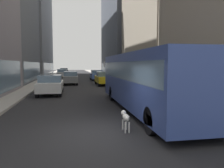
{
  "coord_description": "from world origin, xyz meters",
  "views": [
    {
      "loc": [
        -1.09,
        -8.02,
        2.48
      ],
      "look_at": [
        1.12,
        4.2,
        1.4
      ],
      "focal_mm": 36.08,
      "sensor_mm": 36.0,
      "label": 1
    }
  ],
  "objects_px": {
    "transit_bus": "(145,78)",
    "car_grey_wagon": "(71,78)",
    "car_blue_hatchback": "(97,75)",
    "dalmatian_dog": "(125,117)",
    "traffic_light_near": "(184,65)",
    "car_black_suv": "(64,71)",
    "car_silver_sedan": "(62,73)",
    "car_yellow_taxi": "(104,78)",
    "car_white_van": "(51,85)"
  },
  "relations": [
    {
      "from": "transit_bus",
      "to": "traffic_light_near",
      "type": "relative_size",
      "value": 3.39
    },
    {
      "from": "car_black_suv",
      "to": "car_silver_sedan",
      "type": "height_order",
      "value": "same"
    },
    {
      "from": "car_blue_hatchback",
      "to": "traffic_light_near",
      "type": "height_order",
      "value": "traffic_light_near"
    },
    {
      "from": "car_silver_sedan",
      "to": "dalmatian_dog",
      "type": "distance_m",
      "value": 35.05
    },
    {
      "from": "transit_bus",
      "to": "dalmatian_dog",
      "type": "distance_m",
      "value": 4.26
    },
    {
      "from": "car_black_suv",
      "to": "car_blue_hatchback",
      "type": "distance_m",
      "value": 20.85
    },
    {
      "from": "car_yellow_taxi",
      "to": "traffic_light_near",
      "type": "xyz_separation_m",
      "value": [
        2.1,
        -15.62,
        1.61
      ]
    },
    {
      "from": "car_blue_hatchback",
      "to": "dalmatian_dog",
      "type": "bearing_deg",
      "value": -94.11
    },
    {
      "from": "car_white_van",
      "to": "traffic_light_near",
      "type": "xyz_separation_m",
      "value": [
        7.7,
        -7.83,
        1.61
      ]
    },
    {
      "from": "car_yellow_taxi",
      "to": "traffic_light_near",
      "type": "distance_m",
      "value": 15.85
    },
    {
      "from": "dalmatian_dog",
      "to": "car_black_suv",
      "type": "bearing_deg",
      "value": 94.47
    },
    {
      "from": "car_black_suv",
      "to": "dalmatian_dog",
      "type": "xyz_separation_m",
      "value": [
        3.67,
        -46.94,
        -0.31
      ]
    },
    {
      "from": "car_yellow_taxi",
      "to": "car_silver_sedan",
      "type": "relative_size",
      "value": 1.13
    },
    {
      "from": "car_blue_hatchback",
      "to": "traffic_light_near",
      "type": "bearing_deg",
      "value": -84.91
    },
    {
      "from": "car_blue_hatchback",
      "to": "transit_bus",
      "type": "bearing_deg",
      "value": -90.0
    },
    {
      "from": "traffic_light_near",
      "to": "transit_bus",
      "type": "bearing_deg",
      "value": 171.57
    },
    {
      "from": "dalmatian_dog",
      "to": "traffic_light_near",
      "type": "relative_size",
      "value": 0.28
    },
    {
      "from": "car_yellow_taxi",
      "to": "car_silver_sedan",
      "type": "xyz_separation_m",
      "value": [
        -5.6,
        15.96,
        -0.0
      ]
    },
    {
      "from": "transit_bus",
      "to": "car_blue_hatchback",
      "type": "height_order",
      "value": "transit_bus"
    },
    {
      "from": "car_grey_wagon",
      "to": "traffic_light_near",
      "type": "distance_m",
      "value": 18.56
    },
    {
      "from": "car_white_van",
      "to": "car_yellow_taxi",
      "type": "bearing_deg",
      "value": 54.32
    },
    {
      "from": "dalmatian_dog",
      "to": "car_silver_sedan",
      "type": "bearing_deg",
      "value": 96.01
    },
    {
      "from": "car_black_suv",
      "to": "traffic_light_near",
      "type": "relative_size",
      "value": 1.2
    },
    {
      "from": "car_black_suv",
      "to": "car_blue_hatchback",
      "type": "bearing_deg",
      "value": -74.42
    },
    {
      "from": "car_grey_wagon",
      "to": "car_silver_sedan",
      "type": "bearing_deg",
      "value": 96.46
    },
    {
      "from": "car_white_van",
      "to": "dalmatian_dog",
      "type": "xyz_separation_m",
      "value": [
        3.67,
        -11.09,
        -0.31
      ]
    },
    {
      "from": "car_blue_hatchback",
      "to": "car_yellow_taxi",
      "type": "bearing_deg",
      "value": -90.0
    },
    {
      "from": "car_silver_sedan",
      "to": "traffic_light_near",
      "type": "relative_size",
      "value": 1.18
    },
    {
      "from": "transit_bus",
      "to": "car_silver_sedan",
      "type": "relative_size",
      "value": 2.88
    },
    {
      "from": "car_yellow_taxi",
      "to": "car_black_suv",
      "type": "distance_m",
      "value": 28.6
    },
    {
      "from": "car_black_suv",
      "to": "car_grey_wagon",
      "type": "bearing_deg",
      "value": -86.51
    },
    {
      "from": "transit_bus",
      "to": "car_grey_wagon",
      "type": "height_order",
      "value": "transit_bus"
    },
    {
      "from": "transit_bus",
      "to": "car_grey_wagon",
      "type": "distance_m",
      "value": 17.63
    },
    {
      "from": "transit_bus",
      "to": "car_grey_wagon",
      "type": "relative_size",
      "value": 2.42
    },
    {
      "from": "car_white_van",
      "to": "car_silver_sedan",
      "type": "bearing_deg",
      "value": 90.0
    },
    {
      "from": "car_white_van",
      "to": "car_black_suv",
      "type": "bearing_deg",
      "value": 90.0
    },
    {
      "from": "car_black_suv",
      "to": "traffic_light_near",
      "type": "xyz_separation_m",
      "value": [
        7.7,
        -43.68,
        1.61
      ]
    },
    {
      "from": "car_grey_wagon",
      "to": "transit_bus",
      "type": "bearing_deg",
      "value": -76.87
    },
    {
      "from": "car_silver_sedan",
      "to": "dalmatian_dog",
      "type": "bearing_deg",
      "value": -83.99
    },
    {
      "from": "car_yellow_taxi",
      "to": "car_silver_sedan",
      "type": "height_order",
      "value": "same"
    },
    {
      "from": "car_white_van",
      "to": "car_blue_hatchback",
      "type": "height_order",
      "value": "same"
    },
    {
      "from": "dalmatian_dog",
      "to": "traffic_light_near",
      "type": "bearing_deg",
      "value": 39.01
    },
    {
      "from": "transit_bus",
      "to": "car_yellow_taxi",
      "type": "height_order",
      "value": "transit_bus"
    },
    {
      "from": "transit_bus",
      "to": "car_silver_sedan",
      "type": "xyz_separation_m",
      "value": [
        -5.6,
        31.28,
        -0.96
      ]
    },
    {
      "from": "car_grey_wagon",
      "to": "car_silver_sedan",
      "type": "relative_size",
      "value": 1.19
    },
    {
      "from": "car_black_suv",
      "to": "car_blue_hatchback",
      "type": "xyz_separation_m",
      "value": [
        5.6,
        -20.08,
        -0.0
      ]
    },
    {
      "from": "dalmatian_dog",
      "to": "traffic_light_near",
      "type": "distance_m",
      "value": 5.53
    },
    {
      "from": "car_black_suv",
      "to": "traffic_light_near",
      "type": "height_order",
      "value": "traffic_light_near"
    },
    {
      "from": "car_yellow_taxi",
      "to": "car_blue_hatchback",
      "type": "xyz_separation_m",
      "value": [
        -0.0,
        7.97,
        -0.0
      ]
    },
    {
      "from": "car_grey_wagon",
      "to": "car_black_suv",
      "type": "height_order",
      "value": "same"
    }
  ]
}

